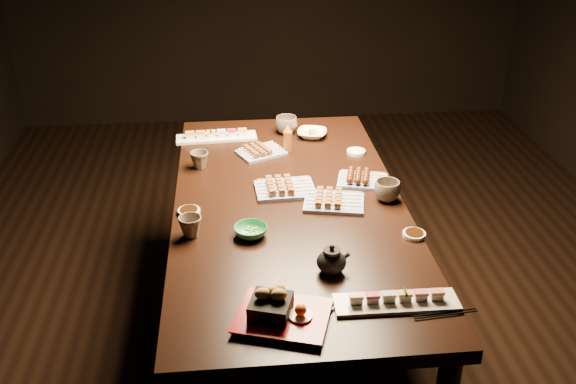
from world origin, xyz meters
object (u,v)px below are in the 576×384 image
Objects in this scene: edamame_bowl_green at (251,231)px; teacup_mid_right at (387,191)px; dining_table at (289,280)px; yakitori_plate_center at (285,185)px; edamame_bowl_cream at (312,134)px; teacup_far_left at (200,160)px; sushi_platter_near at (397,298)px; yakitori_plate_left at (261,149)px; teapot at (331,259)px; condiment_bottle at (288,138)px; yakitori_plate_right at (334,198)px; tempura_tray at (283,307)px; teacup_near_left at (190,227)px; teacup_far_right at (286,125)px; sushi_platter_far at (216,134)px.

teacup_mid_right is at bearing 21.64° from edamame_bowl_green.
yakitori_plate_center is (-0.01, 0.09, 0.41)m from dining_table.
edamame_bowl_cream is 0.61m from teacup_far_left.
edamame_bowl_cream is (-0.08, 1.32, -0.01)m from sushi_platter_near.
yakitori_plate_left is 0.30m from teacup_far_left.
condiment_bottle is at bearing 76.06° from teapot.
edamame_bowl_green is (-0.42, 0.44, -0.00)m from sushi_platter_near.
yakitori_plate_right is 1.65× the size of edamame_bowl_cream.
edamame_bowl_cream is at bearing 107.66° from teacup_mid_right.
yakitori_plate_left is at bearing -166.15° from condiment_bottle.
condiment_bottle is (-0.22, 1.18, 0.04)m from sushi_platter_near.
tempura_tray is (-0.26, -0.68, 0.02)m from yakitori_plate_right.
teacup_far_left is at bearing 130.46° from dining_table.
teacup_near_left is at bearing -165.43° from teacup_mid_right.
sushi_platter_near is 0.65m from yakitori_plate_right.
teapot reaches higher than teacup_mid_right.
yakitori_plate_left is 0.27m from teacup_far_right.
teapot is at bearing -122.50° from teacup_mid_right.
condiment_bottle reaches higher than teacup_far_left.
edamame_bowl_cream is (0.18, 0.64, 0.39)m from dining_table.
yakitori_plate_left reaches higher than sushi_platter_far.
teacup_near_left is at bearing -122.72° from edamame_bowl_cream.
sushi_platter_far is (-0.54, 1.34, 0.00)m from sushi_platter_near.
yakitori_plate_center is 0.22m from yakitori_plate_right.
yakitori_plate_left is (-0.25, 0.50, -0.00)m from yakitori_plate_right.
dining_table is 0.83m from sushi_platter_far.
edamame_bowl_green is at bearing 116.17° from tempura_tray.
condiment_bottle reaches higher than dining_table.
teapot is (-0.08, -0.45, 0.02)m from yakitori_plate_right.
yakitori_plate_left is at bearing 94.91° from dining_table.
teacup_far_left is at bearing 121.76° from tempura_tray.
teacup_far_left is 0.69× the size of teapot.
yakitori_plate_left is at bearing 128.72° from yakitori_plate_right.
tempura_tray reaches higher than dining_table.
tempura_tray reaches higher than sushi_platter_far.
yakitori_plate_center is 0.81m from tempura_tray.
teacup_mid_right is (0.48, 0.70, -0.01)m from tempura_tray.
yakitori_plate_center is 1.99× the size of edamame_bowl_green.
teapot is at bearing -29.85° from teacup_near_left.
sushi_platter_far is at bearing 113.12° from yakitori_plate_center.
yakitori_plate_left is at bearing 66.73° from teacup_near_left.
yakitori_plate_left is 0.68m from teacup_mid_right.
teacup_near_left is 0.79m from teacup_mid_right.
edamame_bowl_cream is (0.26, 0.17, -0.01)m from yakitori_plate_left.
edamame_bowl_green is at bearing -118.02° from yakitori_plate_center.
yakitori_plate_right is 0.46m from teapot.
teacup_far_right is 0.85× the size of condiment_bottle.
yakitori_plate_left is 1.59× the size of condiment_bottle.
edamame_bowl_green is at bearing -103.09° from teacup_far_right.
yakitori_plate_left is 1.68× the size of edamame_bowl_green.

